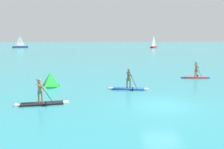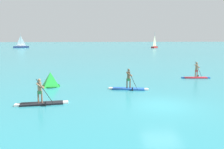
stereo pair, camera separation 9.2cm
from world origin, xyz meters
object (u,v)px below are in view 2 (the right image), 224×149
(paddleboarder_far_right, at_px, (196,75))
(sailboat_left_horizon, at_px, (21,46))
(sailboat_right_horizon, at_px, (154,46))
(race_marker_buoy, at_px, (51,80))
(paddleboarder_mid_center, at_px, (129,86))
(paddleboarder_near_left, at_px, (42,100))

(paddleboarder_far_right, height_order, sailboat_left_horizon, sailboat_left_horizon)
(sailboat_right_horizon, bearing_deg, race_marker_buoy, -167.47)
(paddleboarder_far_right, bearing_deg, race_marker_buoy, -163.60)
(paddleboarder_mid_center, bearing_deg, paddleboarder_far_right, 43.39)
(paddleboarder_mid_center, height_order, paddleboarder_far_right, paddleboarder_mid_center)
(paddleboarder_near_left, distance_m, race_marker_buoy, 5.85)
(race_marker_buoy, relative_size, sailboat_left_horizon, 0.29)
(sailboat_left_horizon, distance_m, sailboat_right_horizon, 57.38)
(paddleboarder_mid_center, height_order, sailboat_left_horizon, sailboat_left_horizon)
(race_marker_buoy, bearing_deg, sailboat_right_horizon, 67.59)
(paddleboarder_far_right, relative_size, sailboat_right_horizon, 0.46)
(paddleboarder_near_left, bearing_deg, race_marker_buoy, 86.51)
(paddleboarder_mid_center, distance_m, sailboat_left_horizon, 91.23)
(paddleboarder_mid_center, bearing_deg, sailboat_left_horizon, 123.83)
(paddleboarder_mid_center, bearing_deg, sailboat_right_horizon, 85.70)
(paddleboarder_far_right, bearing_deg, sailboat_left_horizon, 122.17)
(paddleboarder_near_left, bearing_deg, paddleboarder_far_right, 24.03)
(paddleboarder_near_left, relative_size, race_marker_buoy, 1.84)
(race_marker_buoy, height_order, sailboat_left_horizon, sailboat_left_horizon)
(paddleboarder_far_right, distance_m, sailboat_right_horizon, 75.85)
(sailboat_left_horizon, bearing_deg, paddleboarder_near_left, -88.84)
(paddleboarder_mid_center, bearing_deg, paddleboarder_near_left, -135.96)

